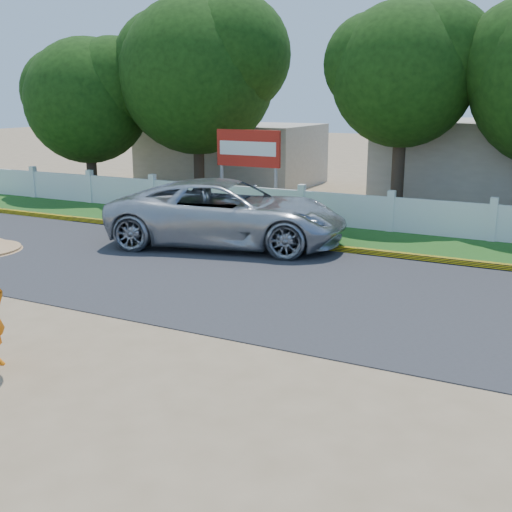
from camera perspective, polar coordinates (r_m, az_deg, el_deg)
The scene contains 8 objects.
ground at distance 10.50m, azimuth -5.03°, elevation -9.30°, with size 120.00×120.00×0.00m, color #9E8460.
road at distance 14.27m, azimuth 4.57°, elevation -2.83°, with size 60.00×7.00×0.02m, color #38383A.
grass_verge at distance 19.07m, azimuth 10.64°, elevation 1.35°, with size 60.00×3.50×0.03m, color #2D601E.
curb at distance 17.47m, azimuth 9.05°, elevation 0.46°, with size 40.00×0.18×0.16m, color yellow.
fence at distance 20.34m, azimuth 11.88°, elevation 3.62°, with size 40.00×0.10×1.10m, color silver.
building_far at distance 31.21m, azimuth -2.20°, elevation 9.09°, with size 8.00×5.00×2.80m, color #B7AD99.
vehicle at distance 18.11m, azimuth -2.51°, elevation 3.84°, with size 3.07×6.66×1.85m, color #ACB0B4.
billboard at distance 23.17m, azimuth -0.70°, elevation 9.16°, with size 2.50×0.13×2.95m.
Camera 1 is at (5.17, -8.13, 4.18)m, focal length 45.00 mm.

